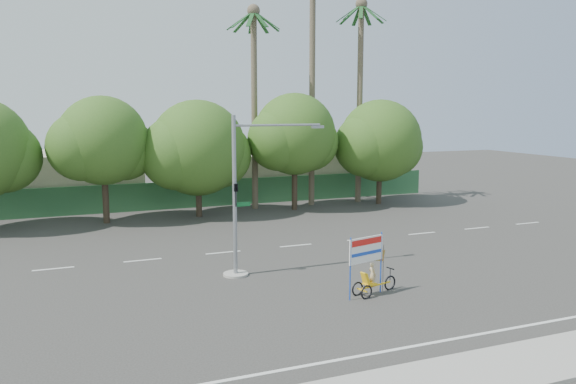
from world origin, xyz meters
name	(u,v)px	position (x,y,z in m)	size (l,w,h in m)	color
ground	(326,296)	(0.00, 0.00, 0.00)	(120.00, 120.00, 0.00)	#33302D
sidewalk_near	(446,381)	(0.00, -7.50, 0.06)	(50.00, 2.40, 0.12)	gray
fence	(202,194)	(0.00, 21.50, 1.00)	(38.00, 0.08, 2.00)	#336B3D
building_left	(56,179)	(-10.00, 26.00, 2.00)	(12.00, 8.00, 4.00)	beige
building_right	(281,172)	(8.00, 26.00, 1.80)	(14.00, 8.00, 3.60)	beige
tree_left	(102,144)	(-7.05, 18.00, 5.06)	(6.66, 5.60, 8.07)	#473828
tree_center	(197,151)	(-1.05, 18.00, 4.47)	(7.62, 6.40, 7.85)	#473828
tree_right	(294,137)	(5.95, 18.00, 5.24)	(6.90, 5.80, 8.36)	#473828
tree_far_right	(379,143)	(12.95, 18.00, 4.64)	(7.38, 6.20, 7.94)	#473828
palm_tall	(312,64)	(8.00, 19.50, 10.46)	(3.73, 3.79, 17.45)	#70604C
palm_mid	(360,80)	(12.00, 19.50, 9.40)	(3.73, 3.79, 15.45)	#70604C
palm_short	(254,86)	(3.50, 19.50, 8.86)	(3.73, 3.79, 14.45)	#70604C
traffic_signal	(242,210)	(-2.20, 3.98, 2.92)	(4.72, 1.10, 7.00)	gray
trike_billboard	(370,270)	(1.69, -0.45, 1.00)	(2.47, 0.94, 2.49)	black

